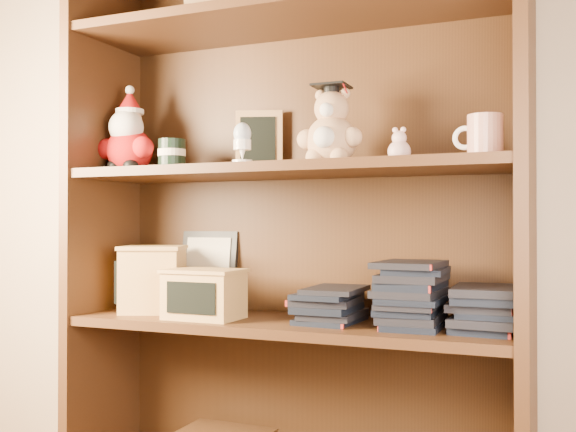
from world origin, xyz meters
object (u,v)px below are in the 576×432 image
bookcase (294,232)px  treats_box (153,278)px  grad_teddy_bear (331,133)px  teacher_mug (484,137)px

bookcase → treats_box: 0.44m
bookcase → grad_teddy_bear: bearing=-24.9°
teacher_mug → treats_box: size_ratio=0.52×
bookcase → grad_teddy_bear: 0.28m
treats_box → teacher_mug: bearing=0.1°
bookcase → treats_box: bookcase is taller
grad_teddy_bear → treats_box: bearing=179.4°
bookcase → grad_teddy_bear: bookcase is taller
teacher_mug → treats_box: 0.98m
bookcase → grad_teddy_bear: size_ratio=7.69×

